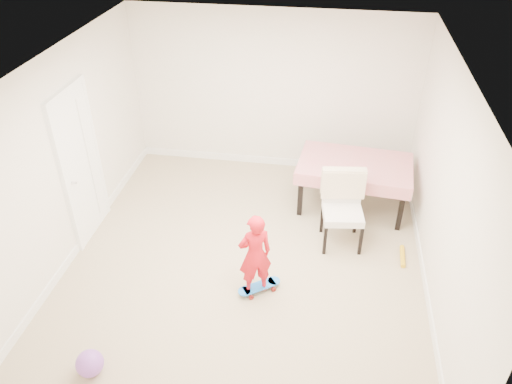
% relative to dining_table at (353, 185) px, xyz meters
% --- Properties ---
extents(ground, '(5.00, 5.00, 0.00)m').
position_rel_dining_table_xyz_m(ground, '(-1.34, -1.46, -0.37)').
color(ground, tan).
rests_on(ground, ground).
extents(ceiling, '(4.50, 5.00, 0.04)m').
position_rel_dining_table_xyz_m(ceiling, '(-1.34, -1.46, 2.21)').
color(ceiling, white).
rests_on(ceiling, wall_back).
extents(wall_back, '(4.50, 0.04, 2.60)m').
position_rel_dining_table_xyz_m(wall_back, '(-1.34, 1.02, 0.93)').
color(wall_back, silver).
rests_on(wall_back, ground).
extents(wall_front, '(4.50, 0.04, 2.60)m').
position_rel_dining_table_xyz_m(wall_front, '(-1.34, -3.94, 0.93)').
color(wall_front, silver).
rests_on(wall_front, ground).
extents(wall_left, '(0.04, 5.00, 2.60)m').
position_rel_dining_table_xyz_m(wall_left, '(-3.57, -1.46, 0.93)').
color(wall_left, silver).
rests_on(wall_left, ground).
extents(wall_right, '(0.04, 5.00, 2.60)m').
position_rel_dining_table_xyz_m(wall_right, '(0.89, -1.46, 0.93)').
color(wall_right, silver).
rests_on(wall_right, ground).
extents(door, '(0.11, 0.94, 2.11)m').
position_rel_dining_table_xyz_m(door, '(-3.56, -1.16, 0.65)').
color(door, white).
rests_on(door, ground).
extents(baseboard_back, '(4.50, 0.02, 0.12)m').
position_rel_dining_table_xyz_m(baseboard_back, '(-1.34, 1.03, -0.31)').
color(baseboard_back, white).
rests_on(baseboard_back, ground).
extents(baseboard_left, '(0.02, 5.00, 0.12)m').
position_rel_dining_table_xyz_m(baseboard_left, '(-3.58, -1.46, -0.31)').
color(baseboard_left, white).
rests_on(baseboard_left, ground).
extents(baseboard_right, '(0.02, 5.00, 0.12)m').
position_rel_dining_table_xyz_m(baseboard_right, '(0.90, -1.46, -0.31)').
color(baseboard_right, white).
rests_on(baseboard_right, ground).
extents(dining_table, '(1.68, 1.15, 0.75)m').
position_rel_dining_table_xyz_m(dining_table, '(0.00, 0.00, 0.00)').
color(dining_table, '#BD0E0A').
rests_on(dining_table, ground).
extents(dining_chair, '(0.65, 0.72, 1.04)m').
position_rel_dining_table_xyz_m(dining_chair, '(-0.14, -0.90, 0.15)').
color(dining_chair, silver).
rests_on(dining_chair, ground).
extents(skateboard, '(0.56, 0.48, 0.08)m').
position_rel_dining_table_xyz_m(skateboard, '(-1.08, -1.98, -0.33)').
color(skateboard, blue).
rests_on(skateboard, ground).
extents(child, '(0.47, 0.41, 1.09)m').
position_rel_dining_table_xyz_m(child, '(-1.13, -1.99, 0.17)').
color(child, red).
rests_on(child, ground).
extents(balloon, '(0.28, 0.28, 0.28)m').
position_rel_dining_table_xyz_m(balloon, '(-2.59, -3.39, -0.23)').
color(balloon, purple).
rests_on(balloon, ground).
extents(foam_toy, '(0.08, 0.40, 0.06)m').
position_rel_dining_table_xyz_m(foam_toy, '(0.68, -1.09, -0.34)').
color(foam_toy, gold).
rests_on(foam_toy, ground).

